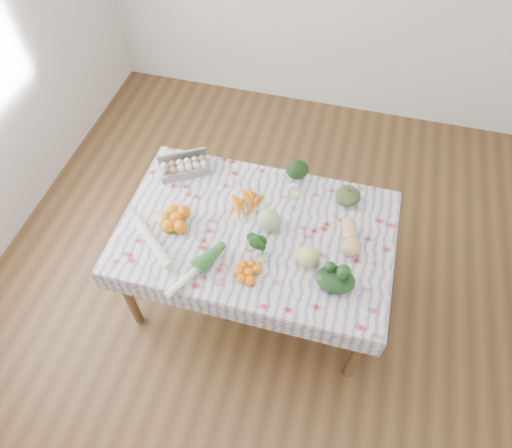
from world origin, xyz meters
name	(u,v)px	position (x,y,z in m)	size (l,w,h in m)	color
ground	(256,290)	(0.00, 0.00, 0.00)	(4.50, 4.50, 0.00)	#52351C
dining_table	(256,238)	(0.00, 0.00, 0.68)	(1.60, 1.00, 0.75)	brown
tablecloth	(256,230)	(0.00, 0.00, 0.76)	(1.66, 1.06, 0.01)	silver
egg_carton	(185,169)	(-0.57, 0.33, 0.81)	(0.33, 0.13, 0.09)	gray
carrot_bunch	(243,207)	(-0.12, 0.13, 0.78)	(0.21, 0.19, 0.04)	orange
kale_bunch	(292,177)	(0.13, 0.41, 0.84)	(0.17, 0.15, 0.15)	#163413
kabocha_squash	(348,196)	(0.50, 0.37, 0.81)	(0.16, 0.16, 0.10)	#3C4B25
cabbage	(269,220)	(0.07, 0.04, 0.83)	(0.14, 0.14, 0.14)	#9EBA7A
butternut_squash	(351,237)	(0.56, 0.05, 0.82)	(0.11, 0.24, 0.11)	tan
orange_cluster	(176,219)	(-0.48, -0.07, 0.81)	(0.27, 0.27, 0.09)	orange
broccoli	(254,247)	(0.03, -0.16, 0.81)	(0.13, 0.13, 0.10)	#194615
mandarin_cluster	(249,272)	(0.04, -0.31, 0.79)	(0.19, 0.19, 0.06)	orange
grapefruit	(309,256)	(0.35, -0.15, 0.83)	(0.13, 0.13, 0.13)	#CDC86B
spinach_bag	(336,280)	(0.52, -0.25, 0.81)	(0.22, 0.17, 0.10)	black
daikon	(152,242)	(-0.56, -0.26, 0.79)	(0.06, 0.06, 0.43)	silver
leek	(195,271)	(-0.25, -0.38, 0.79)	(0.05, 0.05, 0.43)	white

